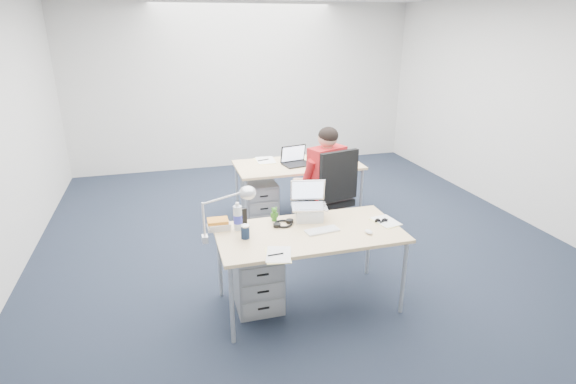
{
  "coord_description": "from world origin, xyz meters",
  "views": [
    {
      "loc": [
        -1.45,
        -4.38,
        2.4
      ],
      "look_at": [
        -0.31,
        -0.36,
        0.85
      ],
      "focal_mm": 28.0,
      "sensor_mm": 36.0,
      "label": 1
    }
  ],
  "objects_px": {
    "dark_laptop": "(297,156)",
    "cordless_phone": "(244,217)",
    "computer_mouse": "(369,232)",
    "book_stack": "(218,224)",
    "silver_laptop": "(309,202)",
    "headphones": "(283,223)",
    "drawer_pedestal_far": "(260,202)",
    "bear_figurine": "(274,214)",
    "desk_far": "(298,167)",
    "drawer_pedestal_near": "(257,277)",
    "desk_lamp": "(221,214)",
    "wireless_keyboard": "(322,230)",
    "can_koozie": "(245,232)",
    "water_bottle": "(238,216)",
    "desk_near": "(309,236)",
    "office_chair": "(327,215)",
    "sunglasses": "(381,221)",
    "seated_person": "(318,182)",
    "far_cup": "(346,155)"
  },
  "relations": [
    {
      "from": "desk_far",
      "to": "water_bottle",
      "type": "bearing_deg",
      "value": -121.67
    },
    {
      "from": "cordless_phone",
      "to": "can_koozie",
      "type": "bearing_deg",
      "value": -116.22
    },
    {
      "from": "headphones",
      "to": "sunglasses",
      "type": "distance_m",
      "value": 0.89
    },
    {
      "from": "office_chair",
      "to": "headphones",
      "type": "height_order",
      "value": "office_chair"
    },
    {
      "from": "desk_near",
      "to": "desk_lamp",
      "type": "distance_m",
      "value": 0.8
    },
    {
      "from": "book_stack",
      "to": "computer_mouse",
      "type": "bearing_deg",
      "value": -20.1
    },
    {
      "from": "desk_far",
      "to": "sunglasses",
      "type": "xyz_separation_m",
      "value": [
        0.19,
        -1.97,
        0.06
      ]
    },
    {
      "from": "desk_far",
      "to": "office_chair",
      "type": "distance_m",
      "value": 0.89
    },
    {
      "from": "cordless_phone",
      "to": "desk_lamp",
      "type": "bearing_deg",
      "value": -152.89
    },
    {
      "from": "drawer_pedestal_near",
      "to": "wireless_keyboard",
      "type": "distance_m",
      "value": 0.74
    },
    {
      "from": "headphones",
      "to": "seated_person",
      "type": "bearing_deg",
      "value": 35.65
    },
    {
      "from": "wireless_keyboard",
      "to": "book_stack",
      "type": "relative_size",
      "value": 1.53
    },
    {
      "from": "computer_mouse",
      "to": "dark_laptop",
      "type": "relative_size",
      "value": 0.25
    },
    {
      "from": "drawer_pedestal_far",
      "to": "bear_figurine",
      "type": "relative_size",
      "value": 4.11
    },
    {
      "from": "desk_near",
      "to": "silver_laptop",
      "type": "xyz_separation_m",
      "value": [
        0.08,
        0.25,
        0.22
      ]
    },
    {
      "from": "desk_near",
      "to": "office_chair",
      "type": "xyz_separation_m",
      "value": [
        0.61,
        1.17,
        -0.36
      ]
    },
    {
      "from": "wireless_keyboard",
      "to": "can_koozie",
      "type": "relative_size",
      "value": 2.47
    },
    {
      "from": "wireless_keyboard",
      "to": "desk_near",
      "type": "bearing_deg",
      "value": 159.93
    },
    {
      "from": "computer_mouse",
      "to": "cordless_phone",
      "type": "relative_size",
      "value": 0.53
    },
    {
      "from": "desk_near",
      "to": "book_stack",
      "type": "xyz_separation_m",
      "value": [
        -0.75,
        0.27,
        0.09
      ]
    },
    {
      "from": "far_cup",
      "to": "headphones",
      "type": "bearing_deg",
      "value": -127.01
    },
    {
      "from": "dark_laptop",
      "to": "cordless_phone",
      "type": "bearing_deg",
      "value": -132.01
    },
    {
      "from": "bear_figurine",
      "to": "desk_lamp",
      "type": "relative_size",
      "value": 0.28
    },
    {
      "from": "silver_laptop",
      "to": "headphones",
      "type": "height_order",
      "value": "silver_laptop"
    },
    {
      "from": "drawer_pedestal_near",
      "to": "sunglasses",
      "type": "distance_m",
      "value": 1.23
    },
    {
      "from": "silver_laptop",
      "to": "cordless_phone",
      "type": "xyz_separation_m",
      "value": [
        -0.6,
        0.02,
        -0.09
      ]
    },
    {
      "from": "headphones",
      "to": "desk_lamp",
      "type": "relative_size",
      "value": 0.45
    },
    {
      "from": "computer_mouse",
      "to": "book_stack",
      "type": "bearing_deg",
      "value": 149.38
    },
    {
      "from": "water_bottle",
      "to": "headphones",
      "type": "bearing_deg",
      "value": -2.87
    },
    {
      "from": "book_stack",
      "to": "silver_laptop",
      "type": "bearing_deg",
      "value": -1.25
    },
    {
      "from": "wireless_keyboard",
      "to": "drawer_pedestal_near",
      "type": "bearing_deg",
      "value": 157.43
    },
    {
      "from": "desk_near",
      "to": "wireless_keyboard",
      "type": "bearing_deg",
      "value": -12.66
    },
    {
      "from": "computer_mouse",
      "to": "far_cup",
      "type": "distance_m",
      "value": 2.29
    },
    {
      "from": "seated_person",
      "to": "desk_lamp",
      "type": "distance_m",
      "value": 1.87
    },
    {
      "from": "office_chair",
      "to": "dark_laptop",
      "type": "xyz_separation_m",
      "value": [
        -0.13,
        0.75,
        0.53
      ]
    },
    {
      "from": "drawer_pedestal_far",
      "to": "computer_mouse",
      "type": "xyz_separation_m",
      "value": [
        0.5,
        -2.1,
        0.47
      ]
    },
    {
      "from": "desk_near",
      "to": "drawer_pedestal_far",
      "type": "bearing_deg",
      "value": 90.82
    },
    {
      "from": "desk_near",
      "to": "drawer_pedestal_near",
      "type": "relative_size",
      "value": 2.91
    },
    {
      "from": "cordless_phone",
      "to": "desk_lamp",
      "type": "distance_m",
      "value": 0.36
    },
    {
      "from": "silver_laptop",
      "to": "headphones",
      "type": "relative_size",
      "value": 1.61
    },
    {
      "from": "computer_mouse",
      "to": "book_stack",
      "type": "distance_m",
      "value": 1.3
    },
    {
      "from": "water_bottle",
      "to": "drawer_pedestal_near",
      "type": "bearing_deg",
      "value": -32.39
    },
    {
      "from": "office_chair",
      "to": "computer_mouse",
      "type": "relative_size",
      "value": 13.06
    },
    {
      "from": "wireless_keyboard",
      "to": "can_koozie",
      "type": "height_order",
      "value": "can_koozie"
    },
    {
      "from": "desk_far",
      "to": "water_bottle",
      "type": "height_order",
      "value": "water_bottle"
    },
    {
      "from": "desk_far",
      "to": "drawer_pedestal_near",
      "type": "relative_size",
      "value": 2.91
    },
    {
      "from": "can_koozie",
      "to": "sunglasses",
      "type": "distance_m",
      "value": 1.24
    },
    {
      "from": "desk_far",
      "to": "can_koozie",
      "type": "relative_size",
      "value": 13.38
    },
    {
      "from": "desk_near",
      "to": "cordless_phone",
      "type": "relative_size",
      "value": 9.62
    },
    {
      "from": "sunglasses",
      "to": "cordless_phone",
      "type": "bearing_deg",
      "value": 177.39
    }
  ]
}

